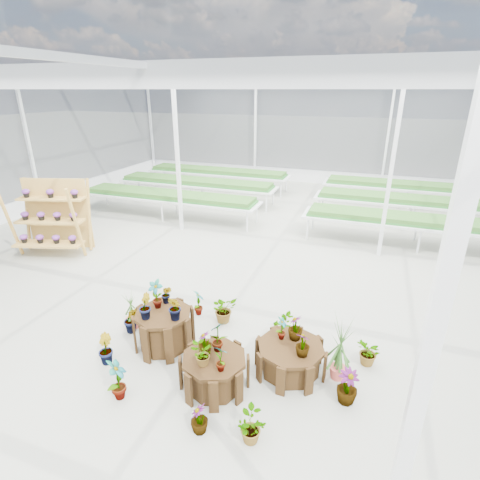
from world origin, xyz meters
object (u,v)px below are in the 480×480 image
(plinth_mid, at_px, (214,372))
(shelf_rack, at_px, (51,219))
(plinth_low, at_px, (290,358))
(plinth_tall, at_px, (164,329))

(plinth_mid, xyz_separation_m, shelf_rack, (-6.09, 3.16, 0.73))
(plinth_mid, distance_m, plinth_low, 1.22)
(plinth_tall, height_order, shelf_rack, shelf_rack)
(plinth_mid, relative_size, plinth_low, 0.92)
(plinth_tall, distance_m, plinth_mid, 1.34)
(plinth_mid, distance_m, shelf_rack, 6.90)
(plinth_tall, relative_size, plinth_mid, 0.99)
(plinth_tall, relative_size, shelf_rack, 0.51)
(shelf_rack, bearing_deg, plinth_mid, -43.90)
(plinth_low, xyz_separation_m, shelf_rack, (-7.09, 2.46, 0.75))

